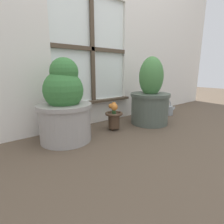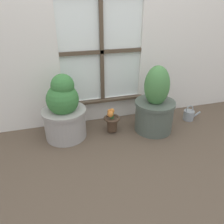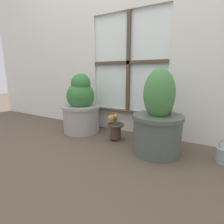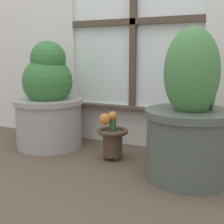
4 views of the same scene
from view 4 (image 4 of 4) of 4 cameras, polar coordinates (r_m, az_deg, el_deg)
The scene contains 4 objects.
ground_plane at distance 1.45m, azimuth -5.74°, elevation -11.78°, with size 10.00×10.00×0.00m, color brown.
potted_plant_left at distance 1.88m, azimuth -11.54°, elevation 1.78°, with size 0.41×0.41×0.62m.
potted_plant_right at distance 1.40m, azimuth 14.00°, elevation -1.46°, with size 0.39×0.39×0.66m.
flower_vase at distance 1.63m, azimuth 0.01°, elevation -4.43°, with size 0.16×0.16×0.26m.
Camera 4 is at (0.73, -1.12, 0.55)m, focal length 50.00 mm.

